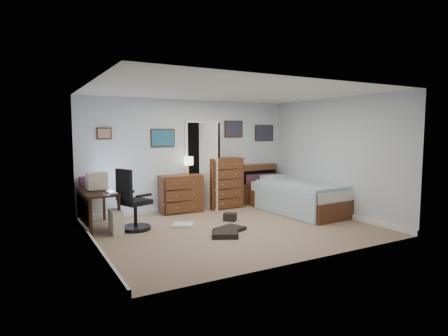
% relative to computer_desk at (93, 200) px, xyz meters
% --- Properties ---
extents(floor, '(5.00, 4.00, 0.02)m').
position_rel_computer_desk_xyz_m(floor, '(2.28, -1.24, -0.54)').
color(floor, gray).
rests_on(floor, ground).
extents(computer_desk, '(0.59, 1.22, 0.69)m').
position_rel_computer_desk_xyz_m(computer_desk, '(0.00, 0.00, 0.00)').
color(computer_desk, black).
rests_on(computer_desk, floor).
extents(crt_monitor, '(0.37, 0.34, 0.33)m').
position_rel_computer_desk_xyz_m(crt_monitor, '(0.11, 0.15, 0.33)').
color(crt_monitor, beige).
rests_on(crt_monitor, computer_desk).
extents(keyboard, '(0.15, 0.37, 0.02)m').
position_rel_computer_desk_xyz_m(keyboard, '(0.26, -0.35, 0.17)').
color(keyboard, beige).
rests_on(keyboard, computer_desk).
extents(pc_tower, '(0.20, 0.39, 0.42)m').
position_rel_computer_desk_xyz_m(pc_tower, '(0.28, -0.55, -0.33)').
color(pc_tower, beige).
rests_on(pc_tower, floor).
extents(office_chair, '(0.71, 0.71, 1.13)m').
position_rel_computer_desk_xyz_m(office_chair, '(0.60, -0.48, -0.10)').
color(office_chair, black).
rests_on(office_chair, floor).
extents(media_stack, '(0.18, 0.18, 0.89)m').
position_rel_computer_desk_xyz_m(media_stack, '(-0.04, 0.68, -0.09)').
color(media_stack, maroon).
rests_on(media_stack, floor).
extents(low_dresser, '(0.96, 0.53, 0.83)m').
position_rel_computer_desk_xyz_m(low_dresser, '(1.95, 0.53, -0.12)').
color(low_dresser, brown).
rests_on(low_dresser, floor).
extents(table_lamp, '(0.22, 0.22, 0.40)m').
position_rel_computer_desk_xyz_m(table_lamp, '(2.15, 0.53, 0.59)').
color(table_lamp, gold).
rests_on(table_lamp, low_dresser).
extents(doorway, '(0.96, 1.12, 2.05)m').
position_rel_computer_desk_xyz_m(doorway, '(2.63, 1.03, 0.47)').
color(doorway, black).
rests_on(doorway, floor).
extents(tall_dresser, '(0.82, 0.50, 1.18)m').
position_rel_computer_desk_xyz_m(tall_dresser, '(3.04, 0.51, 0.06)').
color(tall_dresser, brown).
rests_on(tall_dresser, floor).
extents(headboard_bookcase, '(1.10, 0.35, 0.97)m').
position_rel_computer_desk_xyz_m(headboard_bookcase, '(4.05, 0.62, -0.02)').
color(headboard_bookcase, brown).
rests_on(headboard_bookcase, floor).
extents(bed, '(1.31, 2.30, 0.73)m').
position_rel_computer_desk_xyz_m(bed, '(4.27, -0.73, -0.19)').
color(bed, brown).
rests_on(bed, floor).
extents(wall_posters, '(4.38, 0.04, 0.60)m').
position_rel_computer_desk_xyz_m(wall_posters, '(2.85, 0.74, 1.21)').
color(wall_posters, '#331E11').
rests_on(wall_posters, floor).
extents(floor_clutter, '(1.42, 1.48, 0.15)m').
position_rel_computer_desk_xyz_m(floor_clutter, '(1.99, -1.22, -0.49)').
color(floor_clutter, silver).
rests_on(floor_clutter, floor).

